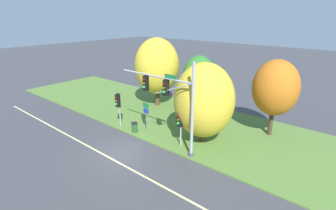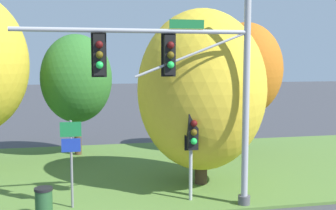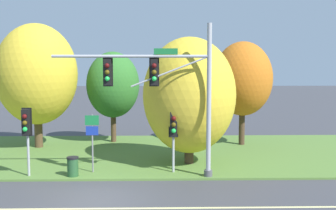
% 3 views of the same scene
% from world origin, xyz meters
% --- Properties ---
extents(grass_verge, '(48.00, 11.50, 0.10)m').
position_xyz_m(grass_verge, '(0.00, 8.25, 0.05)').
color(grass_verge, '#517533').
rests_on(grass_verge, ground).
extents(traffic_signal_mast, '(7.46, 0.49, 7.20)m').
position_xyz_m(traffic_signal_mast, '(2.78, 2.87, 4.41)').
color(traffic_signal_mast, '#9EA0A5').
rests_on(traffic_signal_mast, grass_verge).
extents(pedestrian_signal_further_along, '(0.46, 0.55, 3.09)m').
position_xyz_m(pedestrian_signal_further_along, '(3.14, 3.52, 2.33)').
color(pedestrian_signal_further_along, '#9EA0A5').
rests_on(pedestrian_signal_further_along, grass_verge).
extents(route_sign_post, '(0.67, 0.08, 2.88)m').
position_xyz_m(route_sign_post, '(-0.83, 3.74, 1.99)').
color(route_sign_post, slate).
rests_on(route_sign_post, grass_verge).
extents(tree_left_of_mast, '(3.55, 3.55, 6.11)m').
position_xyz_m(tree_left_of_mast, '(-0.65, 11.72, 3.97)').
color(tree_left_of_mast, '#4C3823').
rests_on(tree_left_of_mast, grass_verge).
extents(tree_behind_signpost, '(4.91, 4.91, 6.73)m').
position_xyz_m(tree_behind_signpost, '(4.05, 5.50, 3.75)').
color(tree_behind_signpost, '#423021').
rests_on(tree_behind_signpost, grass_verge).
extents(tree_mid_verge, '(3.86, 3.86, 6.74)m').
position_xyz_m(tree_mid_verge, '(7.88, 10.57, 4.41)').
color(tree_mid_verge, '#423021').
rests_on(tree_mid_verge, grass_verge).
extents(trash_bin, '(0.56, 0.56, 0.93)m').
position_xyz_m(trash_bin, '(-1.67, 3.03, 0.57)').
color(trash_bin, '#234C28').
rests_on(trash_bin, grass_verge).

